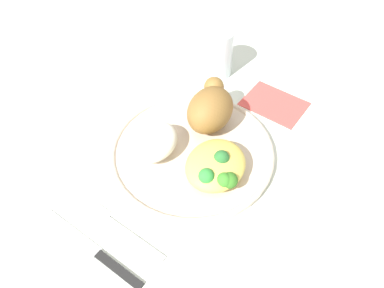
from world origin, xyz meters
TOP-DOWN VIEW (x-y plane):
  - ground_plane at (0.00, 0.00)m, footprint 2.00×2.00m
  - plate at (0.00, 0.00)m, footprint 0.28×0.28m
  - roasted_chicken at (0.07, 0.01)m, footprint 0.11×0.07m
  - rice_pile at (-0.03, 0.05)m, footprint 0.09×0.07m
  - mac_cheese_with_broccoli at (-0.03, -0.06)m, footprint 0.11×0.09m
  - fork at (-0.17, 0.02)m, footprint 0.03×0.14m
  - knife at (-0.22, 0.02)m, footprint 0.03×0.19m
  - water_glass at (0.22, 0.07)m, footprint 0.07×0.07m
  - napkin at (0.19, -0.08)m, footprint 0.10×0.13m

SIDE VIEW (x-z plane):
  - ground_plane at x=0.00m, z-range 0.00..0.00m
  - napkin at x=0.19m, z-range 0.00..0.00m
  - fork at x=-0.17m, z-range 0.00..0.01m
  - knife at x=-0.22m, z-range 0.00..0.01m
  - plate at x=0.00m, z-range 0.00..0.02m
  - mac_cheese_with_broccoli at x=-0.03m, z-range 0.01..0.06m
  - rice_pile at x=-0.03m, z-range 0.02..0.06m
  - water_glass at x=0.22m, z-range 0.00..0.10m
  - roasted_chicken at x=0.07m, z-range 0.02..0.09m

